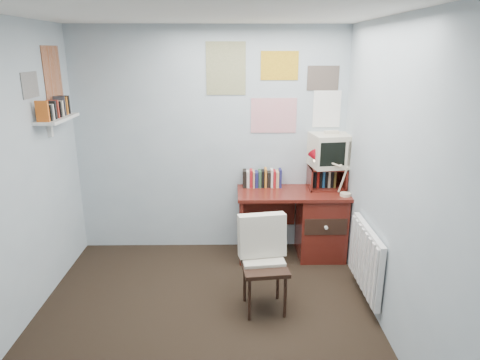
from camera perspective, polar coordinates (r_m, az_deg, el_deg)
The scene contains 14 objects.
ground at distance 3.70m, azimuth -5.05°, elevation -20.36°, with size 3.50×3.50×0.00m, color black.
back_wall at distance 4.80m, azimuth -3.96°, elevation 5.01°, with size 3.00×0.02×2.50m, color #AFBEC8.
right_wall at distance 3.33m, azimuth 20.99°, elevation -1.48°, with size 0.02×3.50×2.50m, color #AFBEC8.
ceiling at distance 2.96m, azimuth -6.39°, elevation 21.90°, with size 3.00×3.50×0.02m, color white.
desk at distance 4.87m, azimuth 10.05°, elevation -5.47°, with size 1.20×0.55×0.76m.
desk_chair at distance 3.83m, azimuth 3.31°, elevation -11.57°, with size 0.42×0.40×0.83m, color black.
desk_lamp at distance 4.60m, azimuth 14.04°, elevation 0.40°, with size 0.29×0.25×0.42m, color #B00B1A.
tv_riser at distance 4.83m, azimuth 11.48°, elevation 0.33°, with size 0.40×0.30×0.25m, color #5D1C15.
crt_tv at distance 4.78m, azimuth 11.97°, elevation 4.11°, with size 0.42×0.38×0.40m, color beige.
book_row at distance 4.81m, azimuth 3.95°, elevation 0.38°, with size 0.60×0.14×0.22m, color #5D1C15.
radiator at distance 4.11m, azimuth 16.46°, elevation -10.08°, with size 0.09×0.80×0.60m, color white.
wall_shelf at distance 4.41m, azimuth -23.19°, elevation 7.52°, with size 0.20×0.62×0.24m, color white.
posters_back at distance 4.71m, azimuth 4.60°, elevation 12.17°, with size 1.20×0.01×0.90m, color white.
posters_left at distance 4.41m, azimuth -24.93°, elevation 12.31°, with size 0.01×0.70×0.60m, color white.
Camera 1 is at (0.26, -2.93, 2.24)m, focal length 32.00 mm.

